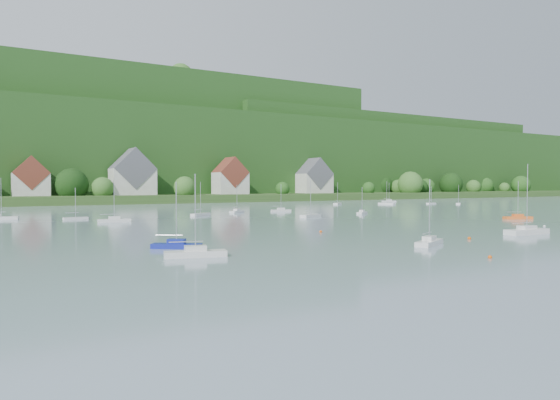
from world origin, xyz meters
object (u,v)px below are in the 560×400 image
object	(u,v)px
near_sailboat_5	(518,217)
near_sailboat_1	(176,245)
near_sailboat_3	(429,242)
near_sailboat_4	(527,231)
near_sailboat_0	(195,252)

from	to	relation	value
near_sailboat_5	near_sailboat_1	bearing A→B (deg)	-148.86
near_sailboat_1	near_sailboat_3	size ratio (longest dim) A/B	0.96
near_sailboat_3	near_sailboat_4	size ratio (longest dim) A/B	0.77
near_sailboat_4	near_sailboat_3	bearing A→B (deg)	-171.99
near_sailboat_3	near_sailboat_5	size ratio (longest dim) A/B	0.99
near_sailboat_1	near_sailboat_3	distance (m)	28.43
near_sailboat_0	near_sailboat_1	size ratio (longest dim) A/B	1.10
near_sailboat_0	near_sailboat_1	bearing A→B (deg)	99.84
near_sailboat_4	near_sailboat_0	bearing A→B (deg)	179.15
near_sailboat_0	near_sailboat_5	xyz separation A→B (m)	(74.79, 18.22, -0.01)
near_sailboat_0	near_sailboat_1	world-z (taller)	near_sailboat_0
near_sailboat_1	near_sailboat_5	world-z (taller)	near_sailboat_5
near_sailboat_4	near_sailboat_5	xyz separation A→B (m)	(26.84, 20.15, -0.07)
near_sailboat_0	near_sailboat_1	xyz separation A→B (m)	(0.50, 7.17, -0.02)
near_sailboat_0	near_sailboat_4	xyz separation A→B (m)	(47.95, -1.93, 0.06)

